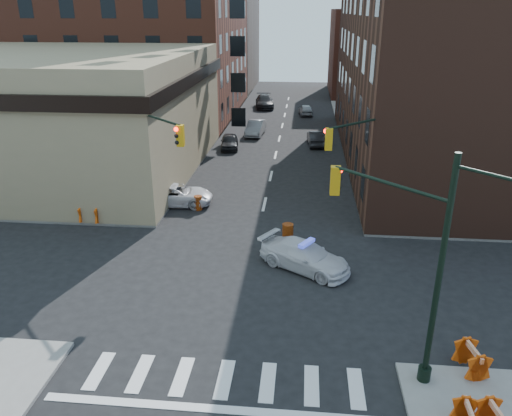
% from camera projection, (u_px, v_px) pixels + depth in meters
% --- Properties ---
extents(ground, '(140.00, 140.00, 0.00)m').
position_uv_depth(ground, '(247.00, 281.00, 23.54)').
color(ground, black).
rests_on(ground, ground).
extents(sidewalk_nw, '(34.00, 54.50, 0.15)m').
position_uv_depth(sidewalk_nw, '(77.00, 123.00, 55.88)').
color(sidewalk_nw, gray).
rests_on(sidewalk_nw, ground).
extents(sidewalk_ne, '(34.00, 54.50, 0.15)m').
position_uv_depth(sidewalk_ne, '(503.00, 132.00, 51.70)').
color(sidewalk_ne, gray).
rests_on(sidewalk_ne, ground).
extents(bank_building, '(22.00, 22.00, 9.00)m').
position_uv_depth(bank_building, '(54.00, 112.00, 38.67)').
color(bank_building, '#8D7E5C').
rests_on(bank_building, ground).
extents(apartment_block, '(25.00, 25.00, 24.00)m').
position_uv_depth(apartment_block, '(127.00, 9.00, 57.76)').
color(apartment_block, brown).
rests_on(apartment_block, ground).
extents(commercial_row_ne, '(14.00, 34.00, 14.00)m').
position_uv_depth(commercial_row_ne, '(437.00, 74.00, 40.57)').
color(commercial_row_ne, '#45261B').
rests_on(commercial_row_ne, ground).
extents(filler_nw, '(20.00, 18.00, 16.00)m').
position_uv_depth(filler_nw, '(192.00, 36.00, 79.35)').
color(filler_nw, brown).
rests_on(filler_nw, ground).
extents(filler_ne, '(16.00, 16.00, 12.00)m').
position_uv_depth(filler_ne, '(386.00, 53.00, 73.67)').
color(filler_ne, brown).
rests_on(filler_ne, ground).
extents(signal_pole_se, '(5.40, 5.27, 8.00)m').
position_uv_depth(signal_pole_se, '(411.00, 251.00, 16.18)').
color(signal_pole_se, black).
rests_on(signal_pole_se, sidewalk_se).
extents(signal_pole_nw, '(3.58, 3.67, 8.00)m').
position_uv_depth(signal_pole_nw, '(152.00, 158.00, 27.40)').
color(signal_pole_nw, black).
rests_on(signal_pole_nw, sidewalk_nw).
extents(signal_pole_ne, '(3.67, 3.58, 8.00)m').
position_uv_depth(signal_pole_ne, '(368.00, 164.00, 26.35)').
color(signal_pole_ne, black).
rests_on(signal_pole_ne, sidewalk_ne).
extents(tree_ne_near, '(3.00, 3.00, 4.85)m').
position_uv_depth(tree_ne_near, '(361.00, 109.00, 45.60)').
color(tree_ne_near, black).
rests_on(tree_ne_near, sidewalk_ne).
extents(tree_ne_far, '(3.00, 3.00, 4.85)m').
position_uv_depth(tree_ne_far, '(353.00, 95.00, 53.00)').
color(tree_ne_far, black).
rests_on(tree_ne_far, sidewalk_ne).
extents(police_car, '(4.97, 4.09, 1.36)m').
position_uv_depth(police_car, '(305.00, 256.00, 24.40)').
color(police_car, silver).
rests_on(police_car, ground).
extents(pickup, '(5.04, 2.63, 1.35)m').
position_uv_depth(pickup, '(175.00, 195.00, 32.50)').
color(pickup, silver).
rests_on(pickup, ground).
extents(parked_car_wnear, '(2.00, 4.00, 1.31)m').
position_uv_depth(parked_car_wnear, '(229.00, 141.00, 45.74)').
color(parked_car_wnear, black).
rests_on(parked_car_wnear, ground).
extents(parked_car_wfar, '(1.88, 4.56, 1.47)m').
position_uv_depth(parked_car_wfar, '(256.00, 128.00, 50.60)').
color(parked_car_wfar, gray).
rests_on(parked_car_wfar, ground).
extents(parked_car_wdeep, '(2.90, 5.73, 1.59)m').
position_uv_depth(parked_car_wdeep, '(265.00, 102.00, 64.73)').
color(parked_car_wdeep, black).
rests_on(parked_car_wdeep, ground).
extents(parked_car_enear, '(1.75, 4.19, 1.35)m').
position_uv_depth(parked_car_enear, '(316.00, 138.00, 46.84)').
color(parked_car_enear, black).
rests_on(parked_car_enear, ground).
extents(parked_car_efar, '(1.95, 3.89, 1.27)m').
position_uv_depth(parked_car_efar, '(306.00, 110.00, 60.31)').
color(parked_car_efar, '#999CA2').
rests_on(parked_car_efar, ground).
extents(pedestrian_a, '(0.69, 0.51, 1.70)m').
position_uv_depth(pedestrian_a, '(138.00, 188.00, 32.77)').
color(pedestrian_a, black).
rests_on(pedestrian_a, sidewalk_nw).
extents(pedestrian_b, '(1.16, 1.04, 1.97)m').
position_uv_depth(pedestrian_b, '(51.00, 203.00, 29.80)').
color(pedestrian_b, black).
rests_on(pedestrian_b, sidewalk_nw).
extents(pedestrian_c, '(1.10, 0.86, 1.74)m').
position_uv_depth(pedestrian_c, '(66.00, 204.00, 30.00)').
color(pedestrian_c, '#1F252F').
rests_on(pedestrian_c, sidewalk_nw).
extents(barrel_road, '(0.74, 0.74, 1.08)m').
position_uv_depth(barrel_road, '(288.00, 233.00, 27.22)').
color(barrel_road, '#C84709').
rests_on(barrel_road, ground).
extents(barrel_bank, '(0.64, 0.64, 0.92)m').
position_uv_depth(barrel_bank, '(198.00, 203.00, 31.73)').
color(barrel_bank, red).
rests_on(barrel_bank, ground).
extents(barricade_se_a, '(0.88, 1.41, 0.99)m').
position_uv_depth(barricade_se_a, '(472.00, 359.00, 17.26)').
color(barricade_se_a, red).
rests_on(barricade_se_a, sidewalk_se).
extents(barricade_nw_a, '(1.23, 0.71, 0.88)m').
position_uv_depth(barricade_nw_a, '(147.00, 211.00, 30.07)').
color(barricade_nw_a, '#CC5F09').
rests_on(barricade_nw_a, sidewalk_nw).
extents(barricade_nw_b, '(1.38, 0.74, 1.01)m').
position_uv_depth(barricade_nw_b, '(90.00, 214.00, 29.48)').
color(barricade_nw_b, '#D94D0A').
rests_on(barricade_nw_b, sidewalk_nw).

